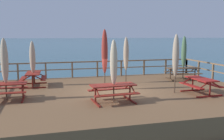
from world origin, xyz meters
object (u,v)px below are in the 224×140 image
object	(u,v)px
patio_umbrella_short_back	(114,63)
patio_umbrella_tall_front	(176,56)
picnic_table_mid_right	(5,88)
patio_umbrella_tall_back_left	(4,61)
patio_umbrella_tall_back_right	(184,52)
patio_umbrella_tall_mid_right	(105,52)
picnic_table_back_right	(33,76)
picnic_table_mid_left	(183,71)
picnic_table_mid_centre	(201,83)
patio_umbrella_tall_mid_left	(32,58)
patio_umbrella_short_front	(126,54)
picnic_table_front_right	(113,89)

from	to	relation	value
patio_umbrella_short_back	patio_umbrella_tall_front	distance (m)	3.48
picnic_table_mid_right	patio_umbrella_tall_front	distance (m)	8.05
patio_umbrella_tall_back_left	patio_umbrella_tall_back_right	xyz separation A→B (m)	(10.27, 2.66, 0.04)
patio_umbrella_tall_front	patio_umbrella_tall_mid_right	xyz separation A→B (m)	(-3.21, 1.54, 0.16)
picnic_table_back_right	patio_umbrella_short_back	world-z (taller)	patio_umbrella_short_back
patio_umbrella_tall_front	patio_umbrella_tall_back_left	bearing A→B (deg)	175.47
picnic_table_mid_left	patio_umbrella_tall_back_right	distance (m)	1.22
picnic_table_mid_centre	patio_umbrella_tall_mid_right	xyz separation A→B (m)	(-4.36, 2.02, 1.46)
picnic_table_mid_centre	patio_umbrella_tall_back_right	bearing A→B (deg)	71.92
picnic_table_mid_left	patio_umbrella_tall_mid_left	world-z (taller)	patio_umbrella_tall_mid_left
picnic_table_mid_left	picnic_table_back_right	bearing A→B (deg)	178.54
patio_umbrella_short_back	patio_umbrella_tall_front	size ratio (longest dim) A/B	0.92
picnic_table_mid_centre	picnic_table_mid_left	size ratio (longest dim) A/B	0.81
patio_umbrella_tall_back_right	patio_umbrella_tall_front	world-z (taller)	patio_umbrella_tall_front
patio_umbrella_short_front	patio_umbrella_tall_back_left	bearing A→B (deg)	-158.36
picnic_table_back_right	patio_umbrella_tall_back_left	distance (m)	3.34
patio_umbrella_tall_back_left	patio_umbrella_tall_front	distance (m)	7.91
picnic_table_mid_right	picnic_table_mid_left	distance (m)	10.68
patio_umbrella_tall_back_right	patio_umbrella_tall_mid_right	xyz separation A→B (m)	(-5.59, -1.75, 0.23)
patio_umbrella_short_back	patio_umbrella_tall_front	xyz separation A→B (m)	(3.37, 0.85, 0.15)
patio_umbrella_tall_back_left	patio_umbrella_short_front	bearing A→B (deg)	21.64
picnic_table_mid_left	picnic_table_back_right	world-z (taller)	same
picnic_table_back_right	patio_umbrella_tall_mid_right	distance (m)	4.43
patio_umbrella_short_front	patio_umbrella_tall_mid_right	xyz separation A→B (m)	(-1.68, -1.61, 0.26)
patio_umbrella_tall_back_left	patio_umbrella_short_front	distance (m)	6.83
patio_umbrella_tall_back_left	patio_umbrella_tall_front	world-z (taller)	patio_umbrella_tall_front
picnic_table_back_right	patio_umbrella_tall_back_left	xyz separation A→B (m)	(-1.01, -2.95, 1.19)
picnic_table_front_right	patio_umbrella_tall_back_right	distance (m)	7.22
picnic_table_mid_right	patio_umbrella_tall_mid_left	xyz separation A→B (m)	(1.06, 3.00, 1.05)
picnic_table_mid_right	patio_umbrella_short_front	xyz separation A→B (m)	(6.39, 2.56, 1.19)
patio_umbrella_tall_back_left	patio_umbrella_short_front	size ratio (longest dim) A/B	1.00
patio_umbrella_tall_back_left	picnic_table_mid_left	bearing A→B (deg)	14.79
picnic_table_front_right	patio_umbrella_tall_front	xyz separation A→B (m)	(3.40, 0.86, 1.29)
patio_umbrella_tall_back_right	patio_umbrella_tall_mid_right	bearing A→B (deg)	-162.65
patio_umbrella_tall_front	picnic_table_mid_centre	bearing A→B (deg)	-22.65
patio_umbrella_short_front	patio_umbrella_tall_mid_right	size ratio (longest dim) A/B	0.87
patio_umbrella_tall_mid_right	picnic_table_mid_right	bearing A→B (deg)	-168.59
picnic_table_mid_right	patio_umbrella_tall_back_left	bearing A→B (deg)	41.34
patio_umbrella_tall_back_left	picnic_table_mid_centre	bearing A→B (deg)	-6.98
picnic_table_mid_left	patio_umbrella_tall_mid_right	size ratio (longest dim) A/B	0.69
picnic_table_back_right	patio_umbrella_short_back	distance (m)	5.76
patio_umbrella_tall_front	patio_umbrella_tall_mid_right	world-z (taller)	patio_umbrella_tall_mid_right
patio_umbrella_tall_back_right	patio_umbrella_tall_mid_left	size ratio (longest dim) A/B	1.11
picnic_table_mid_right	picnic_table_mid_centre	xyz separation A→B (m)	(9.08, -1.07, -0.00)
picnic_table_back_right	picnic_table_mid_right	bearing A→B (deg)	-109.49
picnic_table_back_right	patio_umbrella_tall_front	xyz separation A→B (m)	(6.87, -3.57, 1.30)
picnic_table_mid_left	patio_umbrella_tall_mid_right	distance (m)	6.06
picnic_table_mid_centre	patio_umbrella_tall_back_left	bearing A→B (deg)	173.02
patio_umbrella_short_back	patio_umbrella_tall_mid_left	bearing A→B (deg)	128.27
picnic_table_front_right	picnic_table_back_right	world-z (taller)	same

